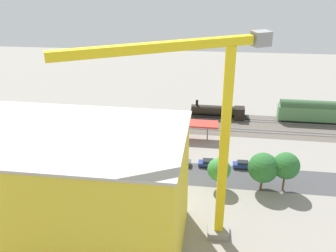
{
  "coord_description": "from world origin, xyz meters",
  "views": [
    {
      "loc": [
        -10.78,
        74.86,
        44.05
      ],
      "look_at": [
        -3.54,
        1.17,
        9.3
      ],
      "focal_mm": 41.08,
      "sensor_mm": 36.0,
      "label": 1
    }
  ],
  "objects_px": {
    "box_truck_0": "(86,176)",
    "street_tree_3": "(114,159)",
    "parked_car_5": "(90,157)",
    "street_tree_5": "(163,162)",
    "parked_car_3": "(148,160)",
    "parked_car_4": "(120,159)",
    "passenger_coach": "(313,111)",
    "street_tree_4": "(219,169)",
    "parked_car_2": "(182,162)",
    "platform_canopy_near": "(117,119)",
    "street_tree_2": "(286,166)",
    "street_tree_1": "(263,168)",
    "parked_car_0": "(243,165)",
    "traffic_light": "(41,159)",
    "street_tree_0": "(103,162)",
    "tower_crane": "(208,127)",
    "locomotive": "(220,112)",
    "construction_building": "(70,192)",
    "parked_car_1": "(208,163)"
  },
  "relations": [
    {
      "from": "parked_car_0",
      "to": "traffic_light",
      "type": "bearing_deg",
      "value": 10.86
    },
    {
      "from": "platform_canopy_near",
      "to": "parked_car_4",
      "type": "relative_size",
      "value": 11.99
    },
    {
      "from": "parked_car_2",
      "to": "construction_building",
      "type": "bearing_deg",
      "value": 58.98
    },
    {
      "from": "box_truck_0",
      "to": "street_tree_3",
      "type": "xyz_separation_m",
      "value": [
        -5.82,
        -0.66,
        3.99
      ]
    },
    {
      "from": "platform_canopy_near",
      "to": "traffic_light",
      "type": "distance_m",
      "value": 24.57
    },
    {
      "from": "parked_car_2",
      "to": "street_tree_0",
      "type": "xyz_separation_m",
      "value": [
        15.24,
        8.44,
        4.16
      ]
    },
    {
      "from": "parked_car_2",
      "to": "box_truck_0",
      "type": "height_order",
      "value": "box_truck_0"
    },
    {
      "from": "locomotive",
      "to": "box_truck_0",
      "type": "bearing_deg",
      "value": 51.8
    },
    {
      "from": "box_truck_0",
      "to": "street_tree_2",
      "type": "distance_m",
      "value": 39.8
    },
    {
      "from": "platform_canopy_near",
      "to": "box_truck_0",
      "type": "bearing_deg",
      "value": 86.67
    },
    {
      "from": "parked_car_0",
      "to": "traffic_light",
      "type": "height_order",
      "value": "traffic_light"
    },
    {
      "from": "street_tree_1",
      "to": "parked_car_3",
      "type": "bearing_deg",
      "value": -18.59
    },
    {
      "from": "passenger_coach",
      "to": "street_tree_0",
      "type": "bearing_deg",
      "value": 35.48
    },
    {
      "from": "street_tree_2",
      "to": "street_tree_3",
      "type": "bearing_deg",
      "value": 1.19
    },
    {
      "from": "street_tree_3",
      "to": "street_tree_4",
      "type": "distance_m",
      "value": 20.99
    },
    {
      "from": "tower_crane",
      "to": "traffic_light",
      "type": "xyz_separation_m",
      "value": [
        33.5,
        -15.16,
        -15.94
      ]
    },
    {
      "from": "street_tree_1",
      "to": "street_tree_2",
      "type": "bearing_deg",
      "value": -177.85
    },
    {
      "from": "parked_car_5",
      "to": "street_tree_2",
      "type": "xyz_separation_m",
      "value": [
        -41.54,
        7.81,
        4.83
      ]
    },
    {
      "from": "parked_car_2",
      "to": "construction_building",
      "type": "height_order",
      "value": "construction_building"
    },
    {
      "from": "parked_car_5",
      "to": "construction_building",
      "type": "relative_size",
      "value": 0.13
    },
    {
      "from": "parked_car_5",
      "to": "traffic_light",
      "type": "relative_size",
      "value": 0.68
    },
    {
      "from": "parked_car_3",
      "to": "street_tree_1",
      "type": "height_order",
      "value": "street_tree_1"
    },
    {
      "from": "street_tree_2",
      "to": "box_truck_0",
      "type": "bearing_deg",
      "value": 1.97
    },
    {
      "from": "passenger_coach",
      "to": "street_tree_5",
      "type": "xyz_separation_m",
      "value": [
        37.23,
        34.93,
        2.26
      ]
    },
    {
      "from": "parked_car_2",
      "to": "tower_crane",
      "type": "height_order",
      "value": "tower_crane"
    },
    {
      "from": "street_tree_0",
      "to": "parked_car_4",
      "type": "bearing_deg",
      "value": -99.03
    },
    {
      "from": "construction_building",
      "to": "street_tree_3",
      "type": "distance_m",
      "value": 18.35
    },
    {
      "from": "box_truck_0",
      "to": "parked_car_2",
      "type": "bearing_deg",
      "value": -154.79
    },
    {
      "from": "street_tree_5",
      "to": "traffic_light",
      "type": "bearing_deg",
      "value": -0.89
    },
    {
      "from": "parked_car_5",
      "to": "street_tree_5",
      "type": "relative_size",
      "value": 0.58
    },
    {
      "from": "parked_car_5",
      "to": "street_tree_5",
      "type": "distance_m",
      "value": 20.26
    },
    {
      "from": "locomotive",
      "to": "construction_building",
      "type": "xyz_separation_m",
      "value": [
        24.73,
        52.69,
        7.93
      ]
    },
    {
      "from": "platform_canopy_near",
      "to": "parked_car_2",
      "type": "xyz_separation_m",
      "value": [
        -17.57,
        14.21,
        -3.32
      ]
    },
    {
      "from": "locomotive",
      "to": "passenger_coach",
      "type": "height_order",
      "value": "passenger_coach"
    },
    {
      "from": "locomotive",
      "to": "street_tree_3",
      "type": "xyz_separation_m",
      "value": [
        22.22,
        34.98,
        3.82
      ]
    },
    {
      "from": "box_truck_0",
      "to": "street_tree_1",
      "type": "xyz_separation_m",
      "value": [
        -35.26,
        -1.2,
        3.34
      ]
    },
    {
      "from": "parked_car_5",
      "to": "street_tree_0",
      "type": "distance_m",
      "value": 11.18
    },
    {
      "from": "locomotive",
      "to": "parked_car_5",
      "type": "distance_m",
      "value": 40.02
    },
    {
      "from": "box_truck_0",
      "to": "street_tree_5",
      "type": "xyz_separation_m",
      "value": [
        -15.8,
        -0.7,
        3.89
      ]
    },
    {
      "from": "parked_car_3",
      "to": "parked_car_4",
      "type": "height_order",
      "value": "parked_car_3"
    },
    {
      "from": "parked_car_2",
      "to": "tower_crane",
      "type": "bearing_deg",
      "value": 102.35
    },
    {
      "from": "box_truck_0",
      "to": "street_tree_3",
      "type": "relative_size",
      "value": 1.05
    },
    {
      "from": "parked_car_2",
      "to": "parked_car_4",
      "type": "distance_m",
      "value": 13.89
    },
    {
      "from": "platform_canopy_near",
      "to": "locomotive",
      "type": "bearing_deg",
      "value": -154.87
    },
    {
      "from": "locomotive",
      "to": "parked_car_1",
      "type": "bearing_deg",
      "value": 83.0
    },
    {
      "from": "parked_car_2",
      "to": "parked_car_3",
      "type": "distance_m",
      "value": 7.49
    },
    {
      "from": "parked_car_1",
      "to": "street_tree_3",
      "type": "distance_m",
      "value": 21.32
    },
    {
      "from": "locomotive",
      "to": "traffic_light",
      "type": "distance_m",
      "value": 51.13
    },
    {
      "from": "box_truck_0",
      "to": "street_tree_5",
      "type": "bearing_deg",
      "value": -177.45
    },
    {
      "from": "parked_car_4",
      "to": "passenger_coach",
      "type": "bearing_deg",
      "value": -150.95
    }
  ]
}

